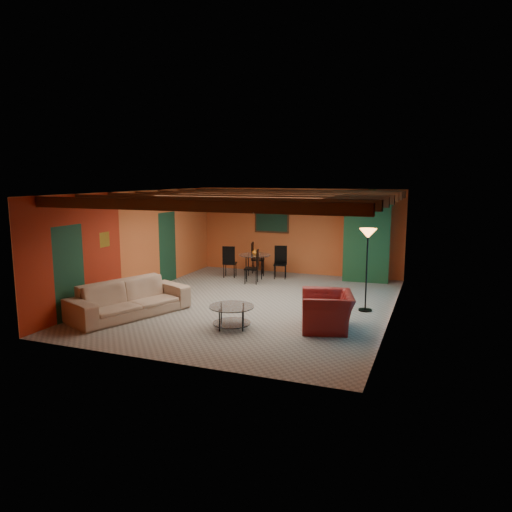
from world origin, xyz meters
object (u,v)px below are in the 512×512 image
at_px(armchair, 327,311).
at_px(dining_table, 255,262).
at_px(sofa, 129,299).
at_px(armoire, 368,243).
at_px(floor_lamp, 367,270).
at_px(vase, 255,243).
at_px(potted_plant, 370,197).
at_px(coffee_table, 232,317).

xyz_separation_m(armchair, dining_table, (-3.17, 4.14, 0.12)).
height_order(armchair, dining_table, dining_table).
distance_m(sofa, armoire, 7.18).
bearing_deg(floor_lamp, vase, 145.90).
relative_size(armchair, floor_lamp, 0.60).
relative_size(sofa, floor_lamp, 1.38).
height_order(armoire, floor_lamp, armoire).
relative_size(armchair, dining_table, 0.61).
xyz_separation_m(floor_lamp, potted_plant, (-0.45, 3.35, 1.52)).
distance_m(armoire, vase, 3.36).
bearing_deg(armchair, armoire, 163.06).
height_order(armchair, potted_plant, potted_plant).
distance_m(coffee_table, vase, 5.04).
xyz_separation_m(dining_table, potted_plant, (3.26, 0.84, 1.98)).
xyz_separation_m(coffee_table, floor_lamp, (2.37, 2.28, 0.72)).
distance_m(armchair, floor_lamp, 1.82).
relative_size(coffee_table, armoire, 0.41).
distance_m(dining_table, floor_lamp, 4.50).
height_order(dining_table, potted_plant, potted_plant).
relative_size(sofa, potted_plant, 5.54).
relative_size(coffee_table, potted_plant, 1.92).
bearing_deg(armchair, dining_table, -158.54).
relative_size(dining_table, vase, 10.87).
distance_m(sofa, potted_plant, 7.44).
xyz_separation_m(coffee_table, armoire, (1.92, 5.62, 0.88)).
bearing_deg(potted_plant, sofa, -128.04).
xyz_separation_m(sofa, coffee_table, (2.48, 0.00, -0.15)).
height_order(armoire, potted_plant, potted_plant).
bearing_deg(vase, armoire, 14.41).
height_order(coffee_table, dining_table, dining_table).
distance_m(sofa, vase, 4.97).
relative_size(sofa, coffee_table, 2.88).
relative_size(dining_table, armoire, 0.85).
height_order(floor_lamp, vase, floor_lamp).
bearing_deg(vase, sofa, -103.44).
distance_m(floor_lamp, vase, 4.48).
bearing_deg(floor_lamp, armoire, 97.66).
height_order(coffee_table, vase, vase).
relative_size(dining_table, floor_lamp, 0.99).
bearing_deg(sofa, vase, 8.81).
bearing_deg(floor_lamp, potted_plant, 97.66).
distance_m(armoire, floor_lamp, 3.38).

